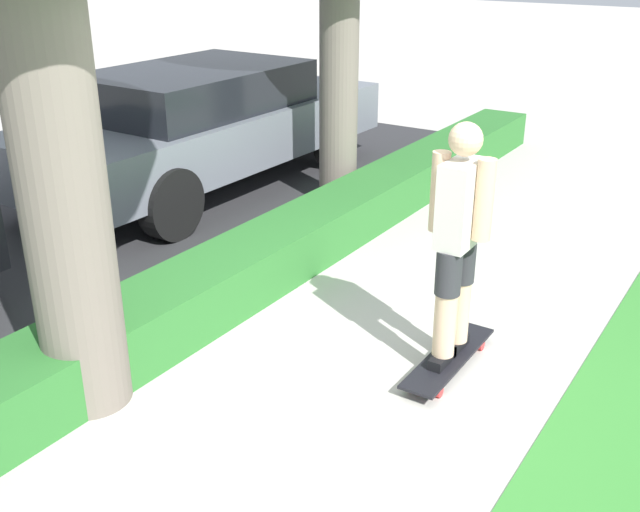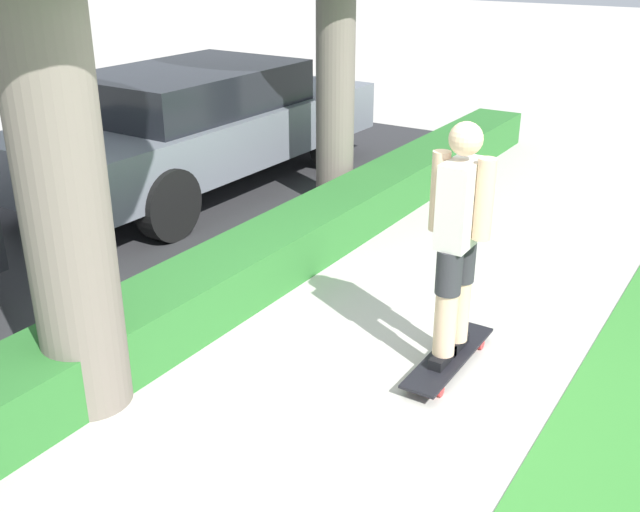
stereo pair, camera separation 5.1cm
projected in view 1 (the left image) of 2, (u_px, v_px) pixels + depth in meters
name	position (u px, v px, depth m)	size (l,w,h in m)	color
ground_plane	(383.00, 387.00, 4.79)	(60.00, 60.00, 0.00)	#BCB7AD
hedge_row	(193.00, 297.00, 5.51)	(12.90, 0.60, 0.42)	#2D702D
skateboard	(449.00, 358.00, 4.97)	(1.02, 0.24, 0.09)	black
skater_person	(458.00, 239.00, 4.64)	(0.48, 0.40, 1.57)	black
parked_car_middle	(203.00, 123.00, 8.36)	(4.72, 1.85, 1.36)	slate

